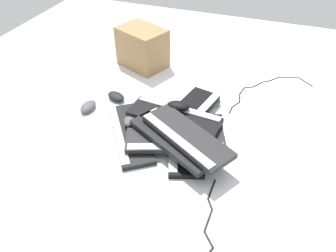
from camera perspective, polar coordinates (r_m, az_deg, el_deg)
ground_plane at (r=1.51m, az=2.49°, el=-2.82°), size 3.20×3.20×0.00m
keyboard_0 at (r=1.60m, az=1.62°, el=0.45°), size 0.26×0.46×0.03m
keyboard_1 at (r=1.55m, az=-6.70°, el=-1.29°), size 0.45×0.38×0.03m
keyboard_2 at (r=1.50m, az=2.97°, el=-2.57°), size 0.46×0.28×0.03m
keyboard_3 at (r=1.61m, az=3.41°, el=2.14°), size 0.46×0.24×0.03m
keyboard_4 at (r=1.54m, az=1.12°, el=1.65°), size 0.19×0.45×0.03m
keyboard_5 at (r=1.46m, az=1.31°, el=-2.53°), size 0.30×0.46×0.03m
keyboard_6 at (r=1.42m, az=1.12°, el=-2.21°), size 0.34×0.46×0.03m
keyboard_7 at (r=1.39m, az=3.18°, el=-1.70°), size 0.35×0.45×0.03m
mouse_0 at (r=1.75m, az=-13.74°, el=3.31°), size 0.11×0.07×0.04m
mouse_1 at (r=1.79m, az=-9.03°, el=5.11°), size 0.10×0.13×0.04m
mouse_2 at (r=1.74m, az=7.51°, el=3.98°), size 0.12×0.12×0.04m
mouse_3 at (r=1.58m, az=-6.34°, el=1.23°), size 0.11×0.07×0.04m
mouse_4 at (r=1.55m, az=1.82°, el=3.54°), size 0.08×0.12×0.04m
cable_0 at (r=1.95m, az=16.40°, el=6.44°), size 0.49×0.40×0.01m
cardboard_box at (r=2.05m, az=-4.48°, el=13.48°), size 0.29×0.33×0.24m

